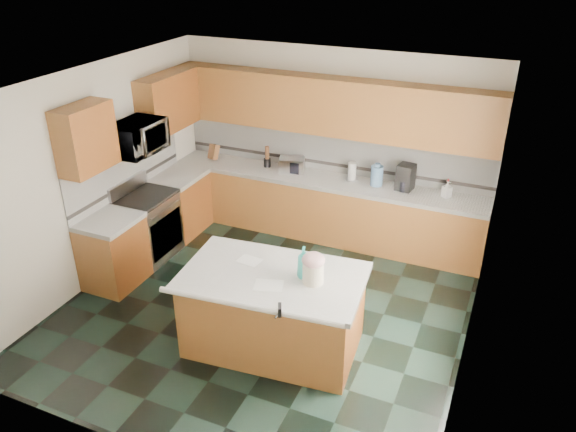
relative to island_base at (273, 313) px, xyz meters
The scene contains 52 objects.
floor 0.80m from the island_base, 123.41° to the left, with size 4.60×4.60×0.00m, color black.
ceiling 2.37m from the island_base, 123.41° to the left, with size 4.60×4.60×0.00m, color white.
wall_back 3.05m from the island_base, 97.39° to the left, with size 4.60×0.04×2.70m, color white.
wall_front 2.01m from the island_base, 102.06° to the right, with size 4.60×0.04×2.70m, color white.
wall_left 2.90m from the island_base, 168.11° to the left, with size 0.04×4.60×2.70m, color white.
wall_right 2.23m from the island_base, 16.26° to the left, with size 0.04×4.60×2.70m, color white.
back_base_cab 2.59m from the island_base, 98.30° to the left, with size 4.60×0.60×0.86m, color #471F0A.
back_countertop 2.64m from the island_base, 98.30° to the left, with size 4.60×0.64×0.06m, color white.
back_upper_cab 3.12m from the island_base, 97.89° to the left, with size 4.60×0.33×0.78m, color #471F0A.
back_backsplash 2.99m from the island_base, 97.47° to the left, with size 4.60×0.02×0.63m, color silver.
back_accent_band 2.94m from the island_base, 97.48° to the left, with size 4.60×0.01×0.05m, color black.
left_base_cab_rear 3.01m from the island_base, 141.96° to the left, with size 0.60×0.82×0.86m, color #471F0A.
left_counter_rear 3.05m from the island_base, 141.96° to the left, with size 0.64×0.82×0.06m, color white.
left_base_cab_front 2.40m from the island_base, behind, with size 0.60×0.72×0.86m, color #471F0A.
left_counter_front 2.44m from the island_base, behind, with size 0.64×0.72×0.06m, color white.
left_backsplash 3.00m from the island_base, 157.23° to the left, with size 0.02×2.30×0.63m, color silver.
left_accent_band 2.95m from the island_base, 157.19° to the left, with size 0.01×2.30×0.05m, color black.
left_upper_cab_rear 3.54m from the island_base, 141.55° to the left, with size 0.33×1.09×0.78m, color #471F0A.
left_upper_cab_front 2.95m from the island_base, behind, with size 0.33×0.72×0.78m, color #471F0A.
range_body 2.60m from the island_base, 155.79° to the left, with size 0.60×0.76×0.88m, color #B7B7BC.
range_oven_door 2.34m from the island_base, 152.88° to the left, with size 0.02×0.68×0.55m, color black.
range_cooktop 2.65m from the island_base, 155.79° to the left, with size 0.62×0.78×0.04m, color black.
range_handle 2.34m from the island_base, 152.54° to the left, with size 0.02×0.02×0.66m, color #B7B7BC.
range_backguard 2.90m from the island_base, 157.94° to the left, with size 0.06×0.76×0.18m, color #B7B7BC.
microwave 2.91m from the island_base, 155.79° to the left, with size 0.73×0.50×0.41m, color #B7B7BC.
island_base is the anchor object (origin of this frame).
island_top 0.46m from the island_base, behind, with size 1.88×1.12×0.06m, color white.
island_bullnose 0.72m from the island_base, 90.00° to the right, with size 0.06×0.06×1.88m, color white.
treat_jar 0.74m from the island_base, ahead, with size 0.21×0.21×0.22m, color beige.
treat_jar_lid 0.86m from the island_base, ahead, with size 0.23×0.23×0.15m, color #CE979D.
treat_jar_knob 0.91m from the island_base, ahead, with size 0.03×0.03×0.08m, color tan.
treat_jar_knob_end_l 0.89m from the island_base, ahead, with size 0.04×0.04×0.04m, color tan.
treat_jar_knob_end_r 0.93m from the island_base, ahead, with size 0.04×0.04×0.04m, color tan.
soap_bottle_island 0.74m from the island_base, 14.66° to the left, with size 0.13×0.13×0.35m, color #35BEBA.
paper_sheet_a 0.53m from the island_base, 77.24° to the right, with size 0.29×0.22×0.00m, color white.
paper_sheet_b 0.62m from the island_base, 156.73° to the left, with size 0.24×0.18×0.00m, color white.
clamp_body 0.80m from the island_base, 59.42° to the right, with size 0.03×0.11×0.10m, color black.
clamp_handle 0.83m from the island_base, 62.24° to the right, with size 0.02×0.02×0.08m, color black.
knife_block 3.47m from the island_base, 130.08° to the left, with size 0.13×0.10×0.23m, color #472814.
utensil_crock 3.00m from the island_base, 116.24° to the left, with size 0.10×0.10×0.13m, color black.
utensil_bundle 3.04m from the island_base, 116.24° to the left, with size 0.06×0.06×0.19m, color #472814.
toaster_oven 2.83m from the island_base, 108.92° to the left, with size 0.36×0.25×0.21m, color #B7B7BC.
toaster_oven_door 2.72m from the island_base, 109.72° to the left, with size 0.32×0.01×0.17m, color black.
paper_towel 2.74m from the island_base, 89.91° to the left, with size 0.12×0.12×0.26m, color white.
paper_towel_base 2.71m from the island_base, 89.91° to the left, with size 0.17×0.17×0.01m, color #B7B7BC.
water_jug 2.73m from the island_base, 81.93° to the left, with size 0.17×0.17×0.28m, color #567FAB.
water_jug_neck 2.77m from the island_base, 81.93° to the left, with size 0.08×0.08×0.04m, color #567FAB.
coffee_maker 2.84m from the island_base, 73.90° to the left, with size 0.21×0.23×0.36m, color black.
coffee_carafe 2.76m from the island_base, 73.59° to the left, with size 0.15×0.15×0.15m, color black.
soap_bottle_back 3.00m from the island_base, 63.09° to the left, with size 0.10×0.11×0.23m, color white.
soap_back_cap 3.03m from the island_base, 63.09° to the left, with size 0.02×0.02×0.03m, color red.
window_light_proxy 2.22m from the island_base, 10.86° to the left, with size 0.02×1.40×1.10m, color white.
Camera 1 is at (2.44, -4.97, 4.08)m, focal length 35.00 mm.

